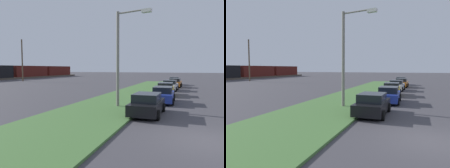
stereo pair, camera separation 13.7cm
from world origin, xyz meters
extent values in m
plane|color=#423F44|center=(0.00, 0.00, 0.00)|extent=(300.00, 300.00, 0.00)
cube|color=#477238|center=(10.00, 7.04, 0.06)|extent=(60.00, 6.00, 0.12)
cube|color=black|center=(4.40, 3.40, 0.57)|extent=(4.32, 1.84, 0.70)
cube|color=black|center=(4.20, 3.40, 1.19)|extent=(2.21, 1.62, 0.55)
cylinder|color=black|center=(5.76, 4.29, 0.32)|extent=(0.64, 0.23, 0.64)
cylinder|color=black|center=(5.74, 2.49, 0.32)|extent=(0.64, 0.23, 0.64)
cylinder|color=black|center=(3.06, 4.31, 0.32)|extent=(0.64, 0.23, 0.64)
cylinder|color=black|center=(3.04, 2.51, 0.32)|extent=(0.64, 0.23, 0.64)
cube|color=#23389E|center=(10.02, 3.00, 0.57)|extent=(4.35, 1.92, 0.70)
cube|color=black|center=(9.82, 2.99, 1.19)|extent=(2.24, 1.66, 0.55)
cylinder|color=black|center=(11.35, 3.94, 0.32)|extent=(0.65, 0.24, 0.64)
cylinder|color=black|center=(11.39, 2.14, 0.32)|extent=(0.65, 0.24, 0.64)
cylinder|color=black|center=(8.65, 3.86, 0.32)|extent=(0.65, 0.24, 0.64)
cylinder|color=black|center=(8.70, 2.06, 0.32)|extent=(0.65, 0.24, 0.64)
cube|color=gold|center=(15.49, 3.34, 0.57)|extent=(4.39, 2.03, 0.70)
cube|color=black|center=(15.29, 3.33, 1.19)|extent=(2.28, 1.72, 0.55)
cylinder|color=black|center=(16.79, 4.31, 0.32)|extent=(0.65, 0.25, 0.64)
cylinder|color=black|center=(16.89, 2.51, 0.32)|extent=(0.65, 0.25, 0.64)
cylinder|color=black|center=(14.09, 4.16, 0.32)|extent=(0.65, 0.25, 0.64)
cylinder|color=black|center=(14.19, 2.37, 0.32)|extent=(0.65, 0.25, 0.64)
cube|color=silver|center=(21.29, 3.27, 0.57)|extent=(4.36, 1.96, 0.70)
cube|color=black|center=(21.09, 3.28, 1.19)|extent=(2.26, 1.68, 0.55)
cylinder|color=black|center=(22.68, 4.12, 0.32)|extent=(0.65, 0.24, 0.64)
cylinder|color=black|center=(22.61, 2.32, 0.32)|extent=(0.65, 0.24, 0.64)
cylinder|color=black|center=(19.98, 4.22, 0.32)|extent=(0.65, 0.24, 0.64)
cylinder|color=black|center=(19.91, 2.42, 0.32)|extent=(0.65, 0.24, 0.64)
cube|color=orange|center=(26.89, 2.97, 0.57)|extent=(4.36, 1.95, 0.70)
cube|color=black|center=(26.69, 2.97, 1.19)|extent=(2.25, 1.68, 0.55)
cylinder|color=black|center=(28.27, 3.82, 0.32)|extent=(0.65, 0.24, 0.64)
cylinder|color=black|center=(28.21, 2.02, 0.32)|extent=(0.65, 0.24, 0.64)
cylinder|color=black|center=(25.58, 3.91, 0.32)|extent=(0.65, 0.24, 0.64)
cylinder|color=black|center=(25.51, 2.11, 0.32)|extent=(0.65, 0.24, 0.64)
cube|color=#B2B5BA|center=(32.10, 3.41, 0.57)|extent=(4.35, 1.93, 0.70)
cube|color=black|center=(31.90, 3.40, 1.19)|extent=(2.25, 1.67, 0.55)
cylinder|color=black|center=(33.42, 4.35, 0.32)|extent=(0.65, 0.24, 0.64)
cylinder|color=black|center=(33.48, 2.55, 0.32)|extent=(0.65, 0.24, 0.64)
cylinder|color=black|center=(30.73, 4.27, 0.32)|extent=(0.65, 0.24, 0.64)
cylinder|color=black|center=(30.78, 2.47, 0.32)|extent=(0.65, 0.24, 0.64)
cube|color=#511914|center=(45.41, 48.67, 2.20)|extent=(14.00, 3.00, 3.40)
cube|color=#511914|center=(60.61, 48.67, 2.20)|extent=(14.00, 3.00, 3.40)
cylinder|color=gray|center=(6.28, 6.13, 3.75)|extent=(0.24, 0.24, 7.50)
cylinder|color=gray|center=(6.03, 4.95, 7.35)|extent=(0.61, 2.37, 0.12)
cube|color=silver|center=(5.79, 3.78, 7.25)|extent=(0.50, 0.76, 0.24)
cylinder|color=brown|center=(31.27, 38.55, 5.00)|extent=(0.30, 0.30, 10.00)
camera|label=1|loc=(-9.78, 0.80, 3.12)|focal=34.27mm
camera|label=2|loc=(-9.73, 0.67, 3.12)|focal=34.27mm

